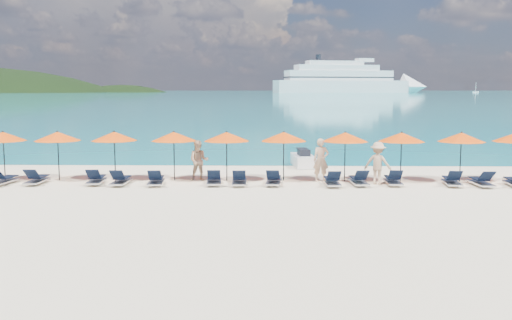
{
  "coord_description": "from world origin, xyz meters",
  "views": [
    {
      "loc": [
        0.56,
        -20.77,
        4.2
      ],
      "look_at": [
        0.0,
        3.0,
        1.2
      ],
      "focal_mm": 40.0,
      "sensor_mm": 36.0,
      "label": 1
    }
  ],
  "objects": [
    {
      "name": "ground",
      "position": [
        0.0,
        0.0,
        0.0
      ],
      "size": [
        1400.0,
        1400.0,
        0.0
      ],
      "primitive_type": "plane",
      "color": "beige"
    },
    {
      "name": "sea",
      "position": [
        0.0,
        660.0,
        0.01
      ],
      "size": [
        1600.0,
        1300.0,
        0.01
      ],
      "primitive_type": "cube",
      "color": "#1FA9B2",
      "rests_on": "ground"
    },
    {
      "name": "headland_small",
      "position": [
        -150.0,
        560.0,
        -35.0
      ],
      "size": [
        162.0,
        126.0,
        85.5
      ],
      "color": "black",
      "rests_on": "ground"
    },
    {
      "name": "cruise_ship",
      "position": [
        78.17,
        504.01,
        10.62
      ],
      "size": [
        147.86,
        58.8,
        40.83
      ],
      "rotation": [
        0.0,
        0.0,
        0.25
      ],
      "color": "silver",
      "rests_on": "ground"
    },
    {
      "name": "sailboat_near",
      "position": [
        185.63,
        498.05,
        0.97
      ],
      "size": [
        5.16,
        1.72,
        9.45
      ],
      "color": "silver",
      "rests_on": "ground"
    },
    {
      "name": "jetski",
      "position": [
        2.38,
        9.7,
        0.39
      ],
      "size": [
        1.27,
        2.75,
        0.95
      ],
      "rotation": [
        0.0,
        0.0,
        0.1
      ],
      "color": "white",
      "rests_on": "ground"
    },
    {
      "name": "beachgoer_a",
      "position": [
        2.89,
        4.77,
        0.98
      ],
      "size": [
        0.73,
        0.5,
        1.96
      ],
      "primitive_type": "imported",
      "rotation": [
        0.0,
        0.0,
        0.04
      ],
      "color": "tan",
      "rests_on": "ground"
    },
    {
      "name": "beachgoer_b",
      "position": [
        -2.64,
        4.86,
        0.92
      ],
      "size": [
        0.91,
        0.54,
        1.85
      ],
      "primitive_type": "imported",
      "rotation": [
        0.0,
        0.0,
        -0.02
      ],
      "color": "tan",
      "rests_on": "ground"
    },
    {
      "name": "beachgoer_c",
      "position": [
        5.33,
        4.12,
        0.93
      ],
      "size": [
        1.33,
        1.0,
        1.87
      ],
      "primitive_type": "imported",
      "rotation": [
        0.0,
        0.0,
        2.73
      ],
      "color": "tan",
      "rests_on": "ground"
    },
    {
      "name": "umbrella_2",
      "position": [
        -11.59,
        4.85,
        2.02
      ],
      "size": [
        2.1,
        2.1,
        2.28
      ],
      "color": "black",
      "rests_on": "ground"
    },
    {
      "name": "umbrella_3",
      "position": [
        -9.12,
        4.94,
        2.02
      ],
      "size": [
        2.1,
        2.1,
        2.28
      ],
      "color": "black",
      "rests_on": "ground"
    },
    {
      "name": "umbrella_4",
      "position": [
        -6.54,
        5.06,
        2.02
      ],
      "size": [
        2.1,
        2.1,
        2.28
      ],
      "color": "black",
      "rests_on": "ground"
    },
    {
      "name": "umbrella_5",
      "position": [
        -3.8,
        5.01,
        2.02
      ],
      "size": [
        2.1,
        2.1,
        2.28
      ],
      "color": "black",
      "rests_on": "ground"
    },
    {
      "name": "umbrella_6",
      "position": [
        -1.38,
        4.97,
        2.02
      ],
      "size": [
        2.1,
        2.1,
        2.28
      ],
      "color": "black",
      "rests_on": "ground"
    },
    {
      "name": "umbrella_7",
      "position": [
        1.21,
        5.02,
        2.02
      ],
      "size": [
        2.1,
        2.1,
        2.28
      ],
      "color": "black",
      "rests_on": "ground"
    },
    {
      "name": "umbrella_8",
      "position": [
        3.98,
        4.91,
        2.02
      ],
      "size": [
        2.1,
        2.1,
        2.28
      ],
      "color": "black",
      "rests_on": "ground"
    },
    {
      "name": "umbrella_9",
      "position": [
        6.51,
        4.92,
        2.02
      ],
      "size": [
        2.1,
        2.1,
        2.28
      ],
      "color": "black",
      "rests_on": "ground"
    },
    {
      "name": "umbrella_10",
      "position": [
        9.17,
        4.89,
        2.02
      ],
      "size": [
        2.1,
        2.1,
        2.28
      ],
      "color": "black",
      "rests_on": "ground"
    },
    {
      "name": "lounger_4",
      "position": [
        -11.08,
        3.6,
        0.24
      ],
      "size": [
        0.78,
        1.75,
        0.66
      ],
      "rotation": [
        0.0,
        0.0,
        -0.1
      ],
      "color": "silver",
      "rests_on": "ground"
    },
    {
      "name": "lounger_5",
      "position": [
        -9.68,
        3.77,
        0.24
      ],
      "size": [
        0.63,
        1.7,
        0.66
      ],
      "rotation": [
        0.0,
        0.0,
        0.01
      ],
      "color": "silver",
      "rests_on": "ground"
    },
    {
      "name": "lounger_6",
      "position": [
        -7.06,
        3.81,
        0.24
      ],
      "size": [
        0.76,
        1.74,
        0.66
      ],
      "rotation": [
        0.0,
        0.0,
        0.08
      ],
      "color": "silver",
      "rests_on": "ground"
    },
    {
      "name": "lounger_7",
      "position": [
        -5.92,
        3.62,
        0.24
      ],
      "size": [
        0.64,
        1.71,
        0.66
      ],
      "rotation": [
        0.0,
        0.0,
        -0.01
      ],
      "color": "silver",
      "rests_on": "ground"
    },
    {
      "name": "lounger_8",
      "position": [
        -4.37,
        3.62,
        0.24
      ],
      "size": [
        0.78,
        1.75,
        0.66
      ],
      "rotation": [
        0.0,
        0.0,
        0.09
      ],
      "color": "silver",
      "rests_on": "ground"
    },
    {
      "name": "lounger_9",
      "position": [
        -1.85,
        3.77,
        0.24
      ],
      "size": [
        0.75,
        1.74,
        0.66
      ],
      "rotation": [
        0.0,
        0.0,
        0.08
      ],
      "color": "silver",
      "rests_on": "ground"
    },
    {
      "name": "lounger_10",
      "position": [
        -0.74,
        3.69,
        0.24
      ],
      "size": [
        0.68,
        1.72,
        0.66
      ],
      "rotation": [
        0.0,
        0.0,
        0.04
      ],
      "color": "silver",
      "rests_on": "ground"
    },
    {
      "name": "lounger_11",
      "position": [
        0.76,
        3.77,
        0.24
      ],
      "size": [
        0.75,
        1.74,
        0.66
      ],
      "rotation": [
        0.0,
        0.0,
        -0.08
      ],
      "color": "silver",
      "rests_on": "ground"
    },
    {
      "name": "lounger_12",
      "position": [
        3.28,
        3.57,
        0.24
      ],
      "size": [
        0.66,
        1.71,
        0.66
      ],
      "rotation": [
        0.0,
        0.0,
        0.02
      ],
      "color": "silver",
      "rests_on": "ground"
    },
    {
      "name": "lounger_13",
      "position": [
        4.45,
        3.8,
        0.24
      ],
      "size": [
        0.73,
        1.74,
        0.66
      ],
      "rotation": [
        0.0,
        0.0,
        0.07
      ],
      "color": "silver",
      "rests_on": "ground"
    },
    {
      "name": "lounger_14",
      "position": [
        5.97,
        3.91,
        0.24
      ],
      "size": [
        0.7,
        1.73,
        0.66
      ],
      "rotation": [
        0.0,
        0.0,
        -0.05
      ],
      "color": "silver",
      "rests_on": "ground"
    },
    {
      "name": "lounger_15",
      "position": [
        8.47,
        3.79,
        0.24
      ],
      "size": [
        0.79,
        1.76,
        0.66
      ],
      "rotation": [
        0.0,
        0.0,
        -0.1
      ],
      "color": "silver",
      "rests_on": "ground"
    },
    {
      "name": "lounger_16",
      "position": [
        9.68,
        3.64,
        0.24
      ],
      "size": [
        0.7,
        1.73,
        0.66
      ],
      "rotation": [
        0.0,
        0.0,
        0.05
      ],
      "color": "silver",
      "rests_on": "ground"
    }
  ]
}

